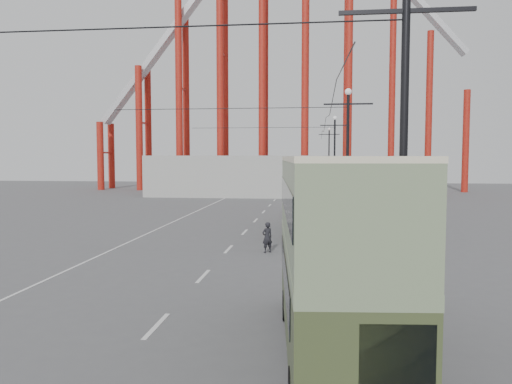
# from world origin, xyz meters

# --- Properties ---
(ground) EXTENTS (160.00, 160.00, 0.00)m
(ground) POSITION_xyz_m (0.00, 0.00, 0.00)
(ground) COLOR #545557
(ground) RESTS_ON ground
(road_markings) EXTENTS (12.52, 120.00, 0.01)m
(road_markings) POSITION_xyz_m (-0.86, 19.70, 0.01)
(road_markings) COLOR silver
(road_markings) RESTS_ON ground
(lamp_post_near) EXTENTS (3.20, 0.44, 10.80)m
(lamp_post_near) POSITION_xyz_m (5.60, -3.00, 7.86)
(lamp_post_near) COLOR black
(lamp_post_near) RESTS_ON ground
(lamp_post_mid) EXTENTS (3.20, 0.44, 9.32)m
(lamp_post_mid) POSITION_xyz_m (5.60, 18.00, 4.68)
(lamp_post_mid) COLOR black
(lamp_post_mid) RESTS_ON ground
(lamp_post_far) EXTENTS (3.20, 0.44, 9.32)m
(lamp_post_far) POSITION_xyz_m (5.60, 40.00, 4.68)
(lamp_post_far) COLOR black
(lamp_post_far) RESTS_ON ground
(lamp_post_distant) EXTENTS (3.20, 0.44, 9.32)m
(lamp_post_distant) POSITION_xyz_m (5.60, 62.00, 4.68)
(lamp_post_distant) COLOR black
(lamp_post_distant) RESTS_ON ground
(roller_coaster) EXTENTS (52.95, 5.00, 55.48)m
(roller_coaster) POSITION_xyz_m (-2.49, 56.89, 22.92)
(roller_coaster) COLOR maroon
(roller_coaster) RESTS_ON ground
(fairground_shed) EXTENTS (22.00, 10.00, 5.00)m
(fairground_shed) POSITION_xyz_m (-6.00, 47.00, 2.50)
(fairground_shed) COLOR #A8A8A3
(fairground_shed) RESTS_ON ground
(double_decker_bus) EXTENTS (3.02, 9.16, 4.83)m
(double_decker_bus) POSITION_xyz_m (3.90, -3.49, 2.71)
(double_decker_bus) COLOR #3E4927
(double_decker_bus) RESTS_ON ground
(single_decker_green) EXTENTS (2.54, 10.00, 2.81)m
(single_decker_green) POSITION_xyz_m (3.20, 16.21, 1.59)
(single_decker_green) COLOR gray
(single_decker_green) RESTS_ON ground
(single_decker_cream) EXTENTS (3.04, 10.14, 3.12)m
(single_decker_cream) POSITION_xyz_m (3.88, 22.59, 1.76)
(single_decker_cream) COLOR beige
(single_decker_cream) RESTS_ON ground
(pedestrian) EXTENTS (0.68, 0.63, 1.55)m
(pedestrian) POSITION_xyz_m (1.10, 9.31, 0.78)
(pedestrian) COLOR black
(pedestrian) RESTS_ON ground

